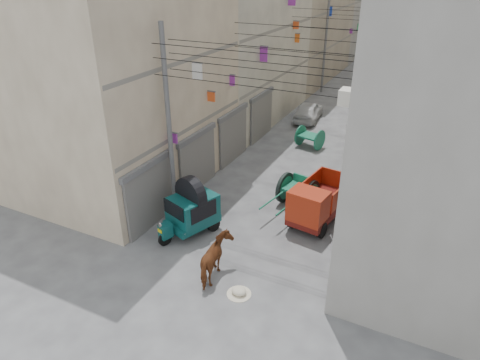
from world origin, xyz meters
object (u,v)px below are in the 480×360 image
Objects in this scene: mini_truck at (316,205)px; feed_sack at (239,291)px; distant_car_grey at (377,85)px; horse at (216,260)px; tonga_cart at (298,191)px; second_cart at (310,137)px; distant_car_white at (309,111)px; distant_car_green at (398,58)px; auto_rickshaw at (191,208)px.

mini_truck is 5.38m from feed_sack.
horse is at bearing -91.81° from distant_car_grey.
distant_car_grey is (-0.31, 20.94, -0.07)m from tonga_cart.
feed_sack is at bearing -89.52° from distant_car_grey.
mini_truck reaches higher than feed_sack.
second_cart is (-1.63, 6.82, -0.09)m from tonga_cart.
distant_car_white is (-3.52, 17.94, 0.52)m from feed_sack.
mini_truck is at bearing 79.82° from feed_sack.
tonga_cart is at bearing -62.70° from second_cart.
horse reaches higher than second_cart.
feed_sack is 40.52m from distant_car_green.
distant_car_green is at bearing 101.45° from second_cart.
tonga_cart is 34.13m from distant_car_green.
mini_truck is 35.31m from distant_car_green.
tonga_cart is at bearing 144.22° from mini_truck.
mini_truck is 22.14m from distant_car_grey.
feed_sack is at bearing 95.78° from distant_car_white.
horse is (-1.08, 0.41, 0.64)m from feed_sack.
distant_car_green is at bearing -102.33° from distant_car_white.
auto_rickshaw is 5.36× the size of feed_sack.
feed_sack is at bearing -92.02° from mini_truck.
feed_sack is (1.88, -13.21, -0.52)m from second_cart.
mini_truck is 13.46m from distant_car_white.
distant_car_green is at bearing 100.88° from mini_truck.
feed_sack is (0.25, -6.39, -0.61)m from tonga_cart.
mini_truck is at bearing -124.41° from horse.
distant_car_white is (-2.43, 17.53, -0.12)m from horse.
feed_sack is 0.13× the size of distant_car_grey.
distant_car_white reaches higher than second_cart.
distant_car_grey is (2.95, 9.39, 0.02)m from distant_car_white.
auto_rickshaw is 4.99m from tonga_cart.
horse is at bearing -87.25° from tonga_cart.
distant_car_white is (-4.46, 12.70, -0.26)m from mini_truck.
distant_car_green is at bearing 90.06° from distant_car_grey.
auto_rickshaw reaches higher than distant_car_green.
distant_car_grey is at bearing 102.75° from auto_rickshaw.
distant_car_white is at bearing 101.09° from feed_sack.
distant_car_green is (-0.17, 13.18, -0.11)m from distant_car_grey.
tonga_cart is at bearing 92.24° from feed_sack.
second_cart is 5.00m from distant_car_white.
horse is 26.93m from distant_car_grey.
second_cart is at bearing -96.03° from distant_car_grey.
feed_sack is 18.29m from distant_car_white.
mini_truck is 5.25m from horse.
mini_truck is 2.17× the size of second_cart.
tonga_cart is 20.94m from distant_car_grey.
auto_rickshaw is 0.73× the size of distant_car_white.
auto_rickshaw reaches higher than feed_sack.
auto_rickshaw is 10.81m from second_cart.
mini_truck is (4.31, 2.73, -0.20)m from auto_rickshaw.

